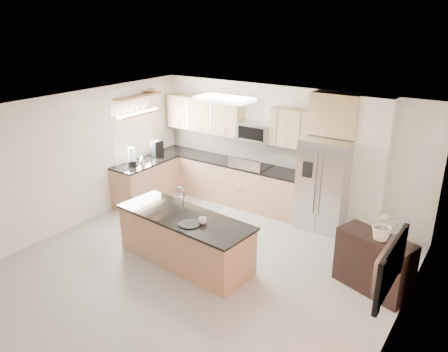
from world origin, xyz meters
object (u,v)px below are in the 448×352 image
Objects in this scene: microwave at (255,132)px; refrigerator at (325,184)px; range at (251,185)px; island at (185,238)px; cup at (203,221)px; kettle at (142,159)px; flower_vase at (385,218)px; television at (381,264)px; credenza at (374,263)px; coffee_maker at (157,149)px; blender at (132,158)px; platter at (190,224)px; bowl at (149,90)px.

refrigerator is at bearing -5.86° from microwave.
island is (0.25, -2.57, -0.05)m from range.
kettle is at bearing 151.88° from cup.
television is at bearing -76.92° from flower_vase.
coffee_maker is at bearing -172.27° from credenza.
cup is at bearing -110.92° from refrigerator.
blender is (-2.33, 1.14, 0.67)m from island.
coffee_maker is at bearing -171.00° from refrigerator.
range is 2.41m from kettle.
television is (3.51, -3.24, -0.28)m from microwave.
island reaches higher than credenza.
credenza is 1.81m from television.
blender is 5.84m from television.
microwave reaches higher than cup.
platter is 0.84× the size of blender.
television is at bearing -23.87° from coffee_maker.
range is 0.64× the size of refrigerator.
cup is at bearing -35.64° from coffee_maker.
bowl reaches higher than flower_vase.
platter is at bearing -27.23° from blender.
island is at bearing -119.16° from refrigerator.
cup is at bearing -28.12° from kettle.
island is (0.25, -2.69, -1.21)m from microwave.
flower_vase reaches higher than credenza.
microwave is at bearing 32.85° from kettle.
microwave is at bearing 47.25° from television.
refrigerator reaches higher than kettle.
range is at bearing 15.20° from bowl.
microwave is 5.81× the size of cup.
television is at bearing -41.64° from range.
coffee_maker reaches higher than kettle.
platter is (0.53, -2.77, 0.38)m from range.
microwave is 1.82m from refrigerator.
platter is at bearing -79.17° from range.
flower_vase reaches higher than kettle.
credenza is at bearing -27.52° from range.
microwave is 2.65m from blender.
microwave is (0.00, 0.12, 1.16)m from range.
television is at bearing -23.54° from bowl.
microwave is at bearing 103.76° from cup.
credenza is 3.04× the size of coffee_maker.
flower_vase is (2.64, 1.10, 0.39)m from platter.
microwave is 0.68× the size of credenza.
bowl is at bearing -172.28° from credenza.
refrigerator is at bearing 67.44° from platter.
microwave reaches higher than blender.
refrigerator is at bearing 31.04° from television.
blender is at bearing 73.13° from television.
flower_vase is at bearing -46.92° from refrigerator.
range is at bearing 30.31° from kettle.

